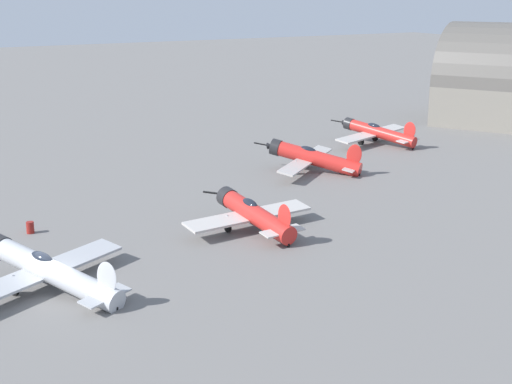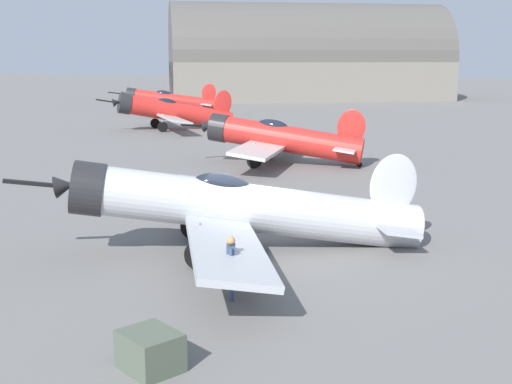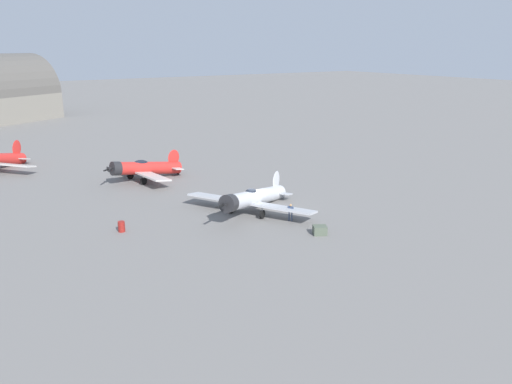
{
  "view_description": "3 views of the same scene",
  "coord_description": "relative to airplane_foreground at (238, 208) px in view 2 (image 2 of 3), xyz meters",
  "views": [
    {
      "loc": [
        10.46,
        43.54,
        18.04
      ],
      "look_at": [
        -19.24,
        -9.38,
        1.6
      ],
      "focal_mm": 53.4,
      "sensor_mm": 36.0,
      "label": 1
    },
    {
      "loc": [
        18.43,
        6.75,
        5.71
      ],
      "look_at": [
        0.0,
        -0.0,
        1.8
      ],
      "focal_mm": 46.96,
      "sensor_mm": 36.0,
      "label": 2
    },
    {
      "loc": [
        37.83,
        -24.98,
        14.91
      ],
      "look_at": [
        0.0,
        -0.0,
        1.8
      ],
      "focal_mm": 35.53,
      "sensor_mm": 36.0,
      "label": 3
    }
  ],
  "objects": [
    {
      "name": "airplane_far_line",
      "position": [
        -31.11,
        -18.15,
        0.12
      ],
      "size": [
        11.09,
        9.85,
        3.46
      ],
      "rotation": [
        0.0,
        0.0,
        5.39
      ],
      "color": "red",
      "rests_on": "ground_plane"
    },
    {
      "name": "ground_crew_mechanic",
      "position": [
        3.93,
        1.36,
        -0.39
      ],
      "size": [
        0.57,
        0.36,
        1.56
      ],
      "rotation": [
        0.0,
        0.0,
        5.1
      ],
      "color": "#384766",
      "rests_on": "ground_plane"
    },
    {
      "name": "airplane_foreground",
      "position": [
        0.0,
        0.0,
        0.0
      ],
      "size": [
        12.02,
        11.17,
        3.17
      ],
      "rotation": [
        0.0,
        0.0,
        5.21
      ],
      "color": "#B7BABF",
      "rests_on": "ground_plane"
    },
    {
      "name": "airplane_mid_apron",
      "position": [
        -16.52,
        -4.15,
        0.1
      ],
      "size": [
        10.85,
        9.95,
        3.19
      ],
      "rotation": [
        0.0,
        0.0,
        4.82
      ],
      "color": "red",
      "rests_on": "ground_plane"
    },
    {
      "name": "distant_hangar",
      "position": [
        -75.18,
        -19.31,
        3.29
      ],
      "size": [
        32.96,
        41.45,
        16.29
      ],
      "rotation": [
        0.0,
        0.0,
        5.22
      ],
      "color": "slate",
      "rests_on": "ground_plane"
    },
    {
      "name": "ground_plane",
      "position": [
        -0.25,
        0.47,
        -1.34
      ],
      "size": [
        400.0,
        400.0,
        0.0
      ],
      "primitive_type": "plane",
      "color": "slate"
    },
    {
      "name": "airplane_outer_stand",
      "position": [
        -45.34,
        -25.95,
        0.13
      ],
      "size": [
        12.68,
        10.61,
        3.26
      ],
      "rotation": [
        0.0,
        0.0,
        5.07
      ],
      "color": "red",
      "rests_on": "ground_plane"
    },
    {
      "name": "equipment_crate",
      "position": [
        7.92,
        1.36,
        -0.97
      ],
      "size": [
        1.32,
        1.4,
        0.74
      ],
      "rotation": [
        0.0,
        0.0,
        5.79
      ],
      "color": "#4C5647",
      "rests_on": "ground_plane"
    }
  ]
}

